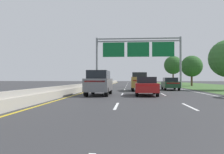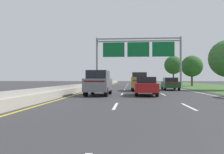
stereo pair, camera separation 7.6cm
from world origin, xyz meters
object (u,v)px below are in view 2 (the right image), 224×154
at_px(pickup_truck_gold, 139,82).
at_px(car_grey_left_lane_suv, 99,82).
at_px(car_darkgreen_right_lane_sedan, 170,84).
at_px(roadside_tree_distant, 173,65).
at_px(car_red_centre_lane_sedan, 146,86).
at_px(roadside_tree_far, 192,66).
at_px(overhead_sign_gantry, 138,52).

relative_size(pickup_truck_gold, car_grey_left_lane_suv, 1.14).
distance_m(pickup_truck_gold, car_darkgreen_right_lane_sedan, 4.23).
relative_size(car_grey_left_lane_suv, roadside_tree_distant, 0.65).
distance_m(car_red_centre_lane_sedan, roadside_tree_distant, 40.43).
height_order(pickup_truck_gold, roadside_tree_far, roadside_tree_far).
bearing_deg(car_red_centre_lane_sedan, overhead_sign_gantry, 0.68).
height_order(pickup_truck_gold, car_grey_left_lane_suv, pickup_truck_gold).
distance_m(pickup_truck_gold, car_grey_left_lane_suv, 8.88).
height_order(pickup_truck_gold, car_red_centre_lane_sedan, pickup_truck_gold).
bearing_deg(overhead_sign_gantry, car_red_centre_lane_sedan, -90.23).
height_order(car_red_centre_lane_sedan, roadside_tree_far, roadside_tree_far).
bearing_deg(car_red_centre_lane_sedan, roadside_tree_far, -21.39).
distance_m(car_darkgreen_right_lane_sedan, car_red_centre_lane_sedan, 10.22).
relative_size(overhead_sign_gantry, roadside_tree_far, 2.51).
relative_size(pickup_truck_gold, car_darkgreen_right_lane_sedan, 1.22).
xyz_separation_m(car_red_centre_lane_sedan, roadside_tree_far, (10.79, 26.32, 3.09)).
height_order(car_darkgreen_right_lane_sedan, car_red_centre_lane_sedan, same).
bearing_deg(car_grey_left_lane_suv, car_red_centre_lane_sedan, -87.40).
bearing_deg(car_grey_left_lane_suv, pickup_truck_gold, -24.69).
bearing_deg(roadside_tree_far, car_darkgreen_right_lane_sedan, -112.97).
bearing_deg(car_grey_left_lane_suv, roadside_tree_far, -28.59).
xyz_separation_m(car_grey_left_lane_suv, roadside_tree_far, (14.80, 26.45, 2.81)).
height_order(car_grey_left_lane_suv, roadside_tree_far, roadside_tree_far).
relative_size(overhead_sign_gantry, car_darkgreen_right_lane_sedan, 3.39).
xyz_separation_m(pickup_truck_gold, roadside_tree_distant, (9.79, 31.18, 3.84)).
xyz_separation_m(car_red_centre_lane_sedan, roadside_tree_distant, (9.58, 39.06, 4.09)).
height_order(overhead_sign_gantry, car_darkgreen_right_lane_sedan, overhead_sign_gantry).
relative_size(roadside_tree_far, roadside_tree_distant, 0.83).
bearing_deg(overhead_sign_gantry, car_grey_left_lane_suv, -101.14).
xyz_separation_m(overhead_sign_gantry, roadside_tree_far, (10.71, 5.68, -2.32)).
distance_m(roadside_tree_far, roadside_tree_distant, 12.84).
distance_m(pickup_truck_gold, roadside_tree_far, 21.65).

